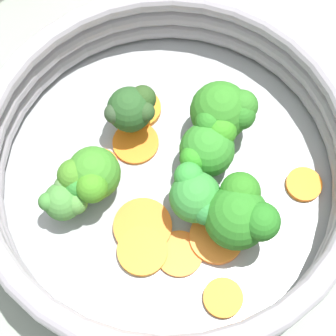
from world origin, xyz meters
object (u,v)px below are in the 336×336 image
Objects in this scene: broccoli_floret_4 at (89,177)px; broccoli_floret_5 at (64,201)px; carrot_slice_1 at (142,251)px; carrot_slice_0 at (139,109)px; skillet at (168,179)px; carrot_slice_8 at (100,166)px; broccoli_floret_3 at (240,214)px; broccoli_floret_1 at (196,196)px; carrot_slice_6 at (304,184)px; carrot_slice_7 at (179,254)px; broccoli_floret_6 at (132,109)px; carrot_slice_4 at (216,237)px; carrot_slice_3 at (136,143)px; broccoli_floret_2 at (223,112)px; carrot_slice_5 at (223,298)px; broccoli_floret_0 at (208,148)px; carrot_slice_2 at (142,226)px.

broccoli_floret_4 is 0.03m from broccoli_floret_5.
carrot_slice_0 is at bearing 116.22° from carrot_slice_1.
broccoli_floret_5 is (-0.06, -0.06, 0.03)m from skillet.
carrot_slice_0 is at bearing 135.97° from skillet.
carrot_slice_8 is 0.12m from broccoli_floret_3.
broccoli_floret_1 is at bearing -39.50° from carrot_slice_0.
carrot_slice_8 is at bearing 178.14° from broccoli_floret_1.
carrot_slice_6 and carrot_slice_8 have the same top height.
carrot_slice_1 is 0.08m from broccoli_floret_3.
skillet is 0.06m from carrot_slice_8.
broccoli_floret_4 is at bearing -154.73° from carrot_slice_6.
broccoli_floret_5 is at bearing -134.96° from skillet.
skillet is at bearing -160.70° from carrot_slice_6.
carrot_slice_7 is 0.75× the size of broccoli_floret_6.
skillet is 0.07m from carrot_slice_4.
broccoli_floret_3 reaches higher than carrot_slice_8.
carrot_slice_4 is (0.09, -0.05, 0.00)m from carrot_slice_3.
carrot_slice_8 is at bearing -96.28° from carrot_slice_0.
carrot_slice_1 is (0.05, -0.11, 0.00)m from carrot_slice_0.
carrot_slice_6 is 0.58× the size of broccoli_floret_1.
broccoli_floret_6 is at bearing 146.88° from skillet.
broccoli_floret_2 reaches higher than skillet.
carrot_slice_4 is at bearing 1.46° from broccoli_floret_4.
broccoli_floret_1 is at bearing -142.79° from carrot_slice_6.
carrot_slice_5 is at bearing -16.78° from broccoli_floret_4.
carrot_slice_4 is (0.06, -0.03, 0.01)m from skillet.
carrot_slice_7 is 0.11m from broccoli_floret_2.
carrot_slice_1 is 0.03m from carrot_slice_7.
carrot_slice_6 is 0.50× the size of broccoli_floret_3.
carrot_slice_6 is 0.61× the size of broccoli_floret_4.
carrot_slice_3 is 1.30× the size of carrot_slice_5.
broccoli_floret_6 reaches higher than broccoli_floret_5.
broccoli_floret_0 and broccoli_floret_4 have the same top height.
broccoli_floret_5 is (-0.11, -0.03, 0.02)m from carrot_slice_4.
carrot_slice_1 is at bearing -61.45° from carrot_slice_3.
carrot_slice_0 is at bearing 136.14° from carrot_slice_5.
carrot_slice_3 is at bearing 141.84° from carrot_slice_5.
broccoli_floret_3 is at bearing 101.70° from carrot_slice_5.
broccoli_floret_6 is (-0.07, 0.01, 0.00)m from broccoli_floret_0.
broccoli_floret_2 is at bearing 119.87° from broccoli_floret_3.
broccoli_floret_2 is (0.06, 0.04, 0.03)m from carrot_slice_3.
carrot_slice_5 is 0.56× the size of broccoli_floret_0.
carrot_slice_2 is (0.05, -0.09, -0.00)m from carrot_slice_0.
broccoli_floret_1 is 0.10m from broccoli_floret_5.
carrot_slice_6 is 0.80× the size of carrot_slice_7.
carrot_slice_8 is 0.58× the size of broccoli_floret_0.
broccoli_floret_3 reaches higher than carrot_slice_0.
carrot_slice_0 is at bearing 162.88° from broccoli_floret_0.
carrot_slice_7 is (0.03, -0.06, 0.01)m from skillet.
carrot_slice_0 is at bearing 150.14° from broccoli_floret_3.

